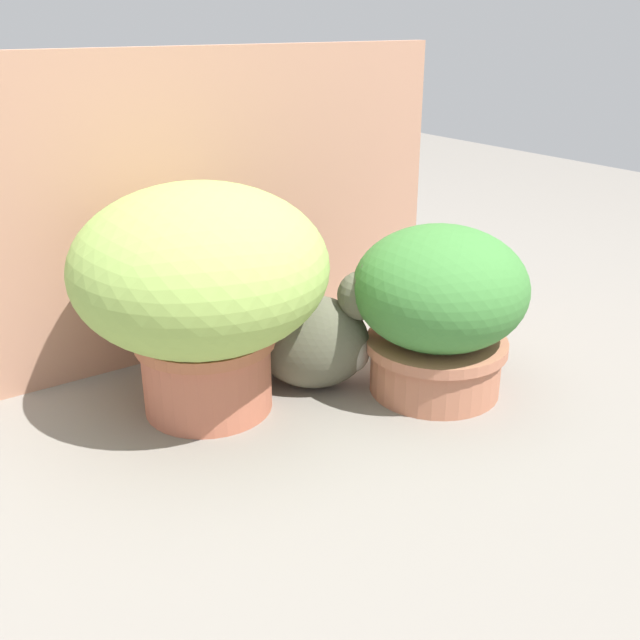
# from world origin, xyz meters

# --- Properties ---
(ground_plane) EXTENTS (6.00, 6.00, 0.00)m
(ground_plane) POSITION_xyz_m (0.00, 0.00, 0.00)
(ground_plane) COLOR gray
(cardboard_backdrop) EXTENTS (1.30, 0.03, 0.73)m
(cardboard_backdrop) POSITION_xyz_m (0.08, 0.47, 0.37)
(cardboard_backdrop) COLOR tan
(cardboard_backdrop) RESTS_ON ground
(grass_planter) EXTENTS (0.53, 0.53, 0.49)m
(grass_planter) POSITION_xyz_m (-0.12, 0.17, 0.29)
(grass_planter) COLOR #BA664C
(grass_planter) RESTS_ON ground
(leafy_planter) EXTENTS (0.38, 0.38, 0.38)m
(leafy_planter) POSITION_xyz_m (0.34, -0.05, 0.20)
(leafy_planter) COLOR #B26D50
(leafy_planter) RESTS_ON ground
(cat) EXTENTS (0.32, 0.33, 0.32)m
(cat) POSITION_xyz_m (0.14, 0.11, 0.12)
(cat) COLOR #585845
(cat) RESTS_ON ground
(mushroom_ornament_pink) EXTENTS (0.08, 0.08, 0.14)m
(mushroom_ornament_pink) POSITION_xyz_m (-0.14, 0.09, 0.10)
(mushroom_ornament_pink) COLOR silver
(mushroom_ornament_pink) RESTS_ON ground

